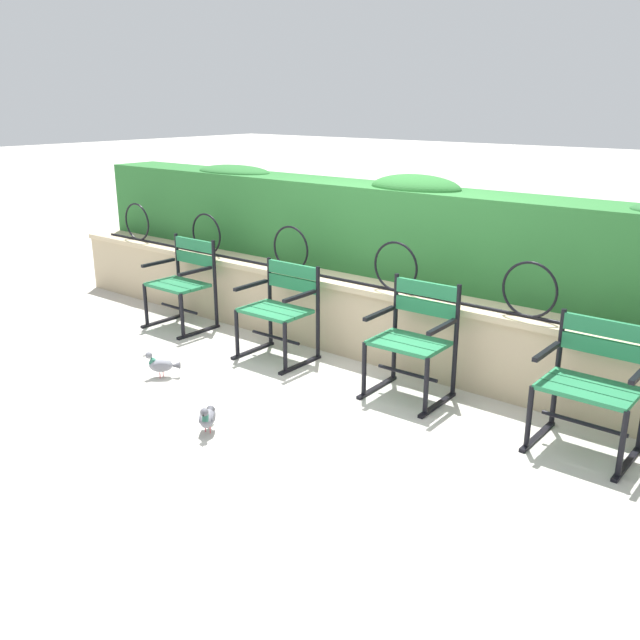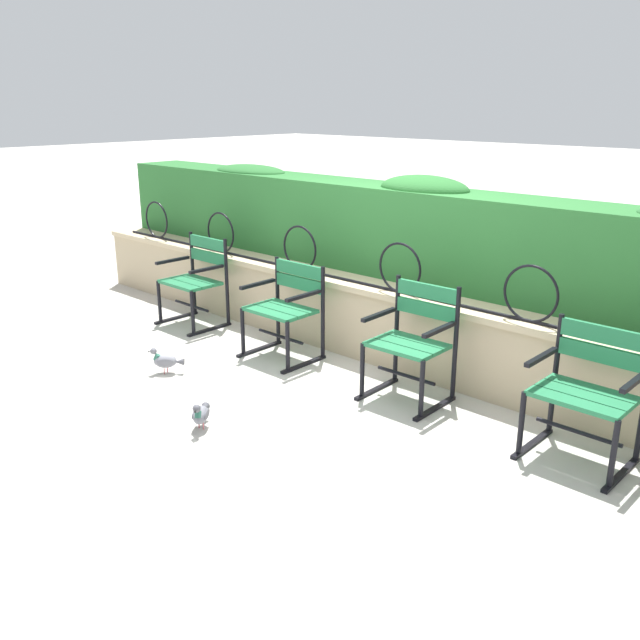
{
  "view_description": "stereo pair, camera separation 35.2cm",
  "coord_description": "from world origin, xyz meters",
  "px_view_note": "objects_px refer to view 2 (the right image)",
  "views": [
    {
      "loc": [
        3.15,
        -3.75,
        2.17
      ],
      "look_at": [
        0.0,
        0.15,
        0.55
      ],
      "focal_mm": 38.52,
      "sensor_mm": 36.0,
      "label": 1
    },
    {
      "loc": [
        3.42,
        -3.51,
        2.17
      ],
      "look_at": [
        0.0,
        0.15,
        0.55
      ],
      "focal_mm": 38.52,
      "sensor_mm": 36.0,
      "label": 2
    }
  ],
  "objects_px": {
    "park_chair_centre_right": "(413,339)",
    "pigeon_far_side": "(201,414)",
    "pigeon_near_chairs": "(166,361)",
    "park_chair_centre_left": "(286,306)",
    "park_chair_leftmost": "(196,278)",
    "park_chair_rightmost": "(588,389)"
  },
  "relations": [
    {
      "from": "park_chair_centre_left",
      "to": "park_chair_centre_right",
      "type": "xyz_separation_m",
      "value": [
        1.32,
        0.02,
        0.01
      ]
    },
    {
      "from": "pigeon_near_chairs",
      "to": "pigeon_far_side",
      "type": "height_order",
      "value": "same"
    },
    {
      "from": "park_chair_leftmost",
      "to": "pigeon_near_chairs",
      "type": "xyz_separation_m",
      "value": [
        0.89,
        -1.01,
        -0.36
      ]
    },
    {
      "from": "park_chair_centre_left",
      "to": "park_chair_centre_right",
      "type": "relative_size",
      "value": 0.94
    },
    {
      "from": "park_chair_leftmost",
      "to": "park_chair_centre_left",
      "type": "bearing_deg",
      "value": -1.8
    },
    {
      "from": "park_chair_centre_left",
      "to": "park_chair_rightmost",
      "type": "height_order",
      "value": "park_chair_rightmost"
    },
    {
      "from": "park_chair_centre_right",
      "to": "pigeon_near_chairs",
      "type": "xyz_separation_m",
      "value": [
        -1.76,
        -0.99,
        -0.35
      ]
    },
    {
      "from": "park_chair_centre_right",
      "to": "pigeon_far_side",
      "type": "height_order",
      "value": "park_chair_centre_right"
    },
    {
      "from": "park_chair_centre_left",
      "to": "pigeon_far_side",
      "type": "xyz_separation_m",
      "value": [
        0.58,
        -1.4,
        -0.34
      ]
    },
    {
      "from": "pigeon_far_side",
      "to": "pigeon_near_chairs",
      "type": "bearing_deg",
      "value": 157.35
    },
    {
      "from": "park_chair_leftmost",
      "to": "pigeon_near_chairs",
      "type": "distance_m",
      "value": 1.39
    },
    {
      "from": "pigeon_near_chairs",
      "to": "park_chair_rightmost",
      "type": "bearing_deg",
      "value": 17.63
    },
    {
      "from": "park_chair_centre_left",
      "to": "park_chair_centre_right",
      "type": "height_order",
      "value": "park_chair_centre_right"
    },
    {
      "from": "park_chair_leftmost",
      "to": "park_chair_rightmost",
      "type": "height_order",
      "value": "park_chair_leftmost"
    },
    {
      "from": "park_chair_centre_left",
      "to": "pigeon_near_chairs",
      "type": "relative_size",
      "value": 3.49
    },
    {
      "from": "park_chair_centre_left",
      "to": "park_chair_rightmost",
      "type": "distance_m",
      "value": 2.65
    },
    {
      "from": "park_chair_centre_right",
      "to": "park_chair_rightmost",
      "type": "relative_size",
      "value": 1.04
    },
    {
      "from": "park_chair_rightmost",
      "to": "pigeon_near_chairs",
      "type": "relative_size",
      "value": 3.59
    },
    {
      "from": "park_chair_leftmost",
      "to": "park_chair_rightmost",
      "type": "distance_m",
      "value": 3.98
    },
    {
      "from": "pigeon_near_chairs",
      "to": "park_chair_centre_left",
      "type": "bearing_deg",
      "value": 65.66
    },
    {
      "from": "park_chair_leftmost",
      "to": "pigeon_far_side",
      "type": "height_order",
      "value": "park_chair_leftmost"
    },
    {
      "from": "pigeon_near_chairs",
      "to": "pigeon_far_side",
      "type": "xyz_separation_m",
      "value": [
        1.02,
        -0.42,
        0.0
      ]
    }
  ]
}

